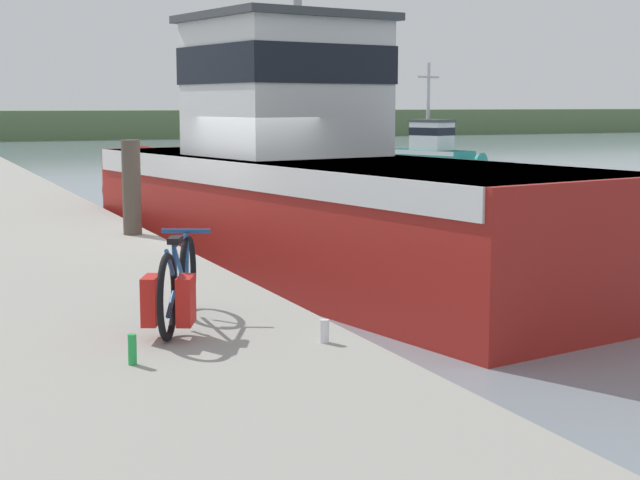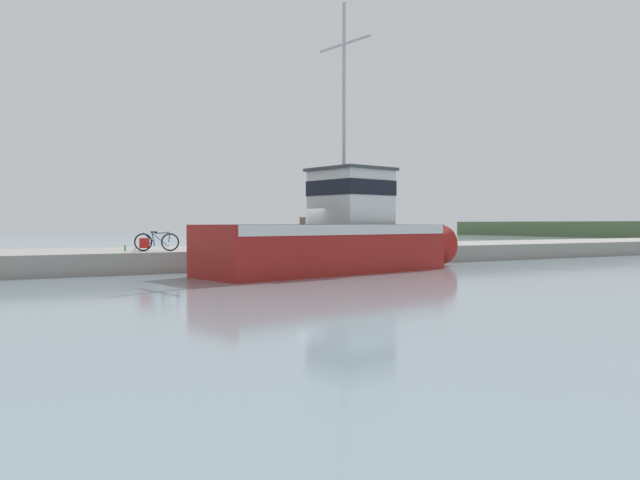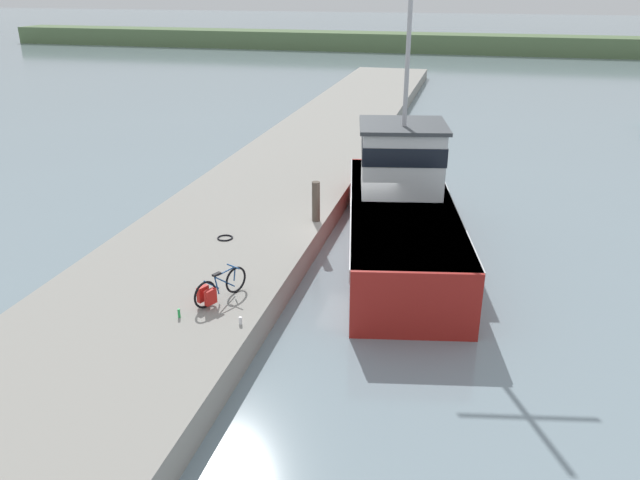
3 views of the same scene
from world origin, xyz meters
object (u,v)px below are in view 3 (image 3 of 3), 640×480
(bicycle_touring, at_px, (216,289))
(water_bottle_on_curb, at_px, (240,321))
(water_bottle_by_bike, at_px, (179,313))
(mooring_post, at_px, (316,202))
(fishing_boat_main, at_px, (401,209))

(bicycle_touring, xyz_separation_m, water_bottle_on_curb, (0.97, -0.90, -0.27))
(water_bottle_on_curb, distance_m, water_bottle_by_bike, 1.56)
(mooring_post, distance_m, water_bottle_by_bike, 7.36)
(bicycle_touring, distance_m, water_bottle_by_bike, 1.15)
(fishing_boat_main, distance_m, bicycle_touring, 7.38)
(fishing_boat_main, xyz_separation_m, mooring_post, (-2.84, -0.09, 0.06))
(mooring_post, relative_size, water_bottle_on_curb, 7.36)
(mooring_post, bearing_deg, bicycle_touring, -99.33)
(bicycle_touring, height_order, water_bottle_on_curb, bicycle_touring)
(mooring_post, relative_size, water_bottle_by_bike, 6.04)
(fishing_boat_main, bearing_deg, mooring_post, 170.92)
(bicycle_touring, bearing_deg, water_bottle_by_bike, -96.74)
(bicycle_touring, distance_m, mooring_post, 6.29)
(fishing_boat_main, xyz_separation_m, bicycle_touring, (-3.85, -6.29, -0.27))
(water_bottle_on_curb, bearing_deg, fishing_boat_main, 68.18)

